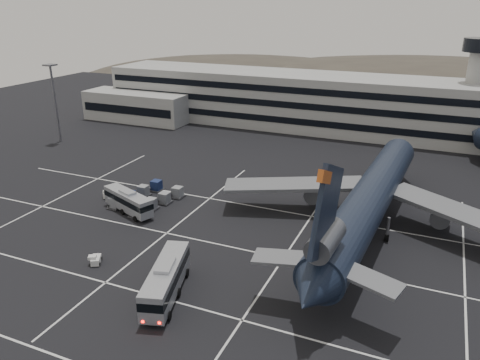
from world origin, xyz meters
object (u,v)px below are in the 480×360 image
tug_a (109,194)px  uld_cluster (147,197)px  bus_far (128,201)px  bus_near (166,278)px  trijet_main (369,199)px

tug_a → uld_cluster: size_ratio=0.19×
bus_far → tug_a: (-6.75, 3.66, -1.40)m
bus_near → uld_cluster: bus_near is taller
bus_near → uld_cluster: bearing=112.0°
bus_near → tug_a: 32.24m
bus_far → uld_cluster: bearing=14.8°
bus_near → bus_far: bearing=119.3°
trijet_main → bus_far: bearing=-163.9°
trijet_main → bus_near: trijet_main is taller
bus_near → tug_a: bearing=123.0°
trijet_main → bus_near: 31.53m
bus_near → uld_cluster: 27.68m
tug_a → uld_cluster: bearing=-4.5°
trijet_main → bus_far: size_ratio=5.37×
bus_far → tug_a: size_ratio=4.37×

